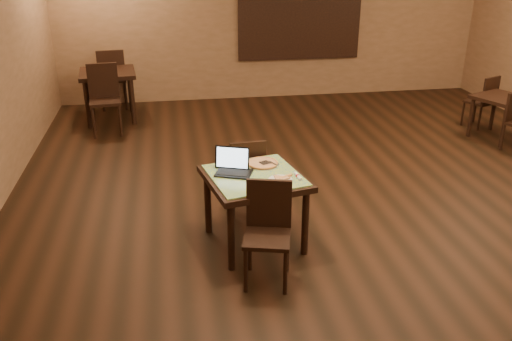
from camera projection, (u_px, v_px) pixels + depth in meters
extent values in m
plane|color=black|center=(354.00, 214.00, 6.16)|extent=(10.00, 10.00, 0.00)
cube|color=#8D6347|center=(273.00, 18.00, 10.09)|extent=(8.00, 0.02, 3.00)
cube|color=#285E95|center=(300.00, 15.00, 10.11)|extent=(2.20, 0.04, 1.50)
cube|color=black|center=(300.00, 15.00, 10.09)|extent=(2.34, 0.02, 1.64)
cylinder|color=black|center=(231.00, 236.00, 5.01)|extent=(0.07, 0.07, 0.71)
cylinder|color=black|center=(208.00, 202.00, 5.66)|extent=(0.07, 0.07, 0.71)
cylinder|color=black|center=(305.00, 222.00, 5.26)|extent=(0.07, 0.07, 0.71)
cylinder|color=black|center=(275.00, 191.00, 5.91)|extent=(0.07, 0.07, 0.71)
cube|color=black|center=(255.00, 179.00, 5.31)|extent=(1.09, 1.09, 0.06)
cube|color=#1964A7|center=(255.00, 175.00, 5.30)|extent=(1.00, 1.00, 0.02)
cylinder|color=black|center=(246.00, 271.00, 4.73)|extent=(0.04, 0.04, 0.44)
cylinder|color=black|center=(250.00, 250.00, 5.05)|extent=(0.04, 0.04, 0.44)
cylinder|color=black|center=(285.00, 273.00, 4.70)|extent=(0.04, 0.04, 0.44)
cylinder|color=black|center=(287.00, 252.00, 5.02)|extent=(0.04, 0.04, 0.44)
cube|color=black|center=(267.00, 238.00, 4.78)|extent=(0.50, 0.50, 0.04)
cube|color=black|center=(269.00, 203.00, 4.85)|extent=(0.40, 0.14, 0.46)
cylinder|color=black|center=(256.00, 187.00, 6.33)|extent=(0.04, 0.04, 0.42)
cylinder|color=black|center=(263.00, 199.00, 6.03)|extent=(0.04, 0.04, 0.42)
cylinder|color=black|center=(228.00, 189.00, 6.26)|extent=(0.04, 0.04, 0.42)
cylinder|color=black|center=(233.00, 202.00, 5.96)|extent=(0.04, 0.04, 0.42)
cube|color=black|center=(245.00, 176.00, 6.06)|extent=(0.42, 0.42, 0.04)
cube|color=black|center=(248.00, 162.00, 5.80)|extent=(0.40, 0.06, 0.45)
cube|color=black|center=(234.00, 173.00, 5.31)|extent=(0.41, 0.35, 0.02)
cube|color=black|center=(232.00, 158.00, 5.37)|extent=(0.34, 0.17, 0.23)
cube|color=silver|center=(232.00, 158.00, 5.36)|extent=(0.31, 0.14, 0.20)
cylinder|color=white|center=(280.00, 180.00, 5.16)|extent=(0.23, 0.23, 0.01)
cylinder|color=silver|center=(263.00, 164.00, 5.53)|extent=(0.33, 0.33, 0.01)
cylinder|color=#D1C18B|center=(263.00, 163.00, 5.52)|extent=(0.31, 0.31, 0.02)
torus|color=#D38443|center=(263.00, 163.00, 5.52)|extent=(0.32, 0.32, 0.02)
cube|color=silver|center=(265.00, 163.00, 5.50)|extent=(0.18, 0.25, 0.01)
cylinder|color=white|center=(298.00, 176.00, 5.22)|extent=(0.05, 0.15, 0.03)
cylinder|color=#A6141F|center=(298.00, 176.00, 5.22)|extent=(0.04, 0.03, 0.04)
cylinder|color=black|center=(504.00, 127.00, 8.00)|extent=(0.06, 0.06, 0.63)
cylinder|color=black|center=(471.00, 117.00, 8.43)|extent=(0.06, 0.06, 0.63)
cylinder|color=black|center=(493.00, 111.00, 8.72)|extent=(0.06, 0.06, 0.63)
cube|color=black|center=(502.00, 98.00, 8.23)|extent=(0.94, 0.94, 0.05)
cylinder|color=black|center=(503.00, 137.00, 7.92)|extent=(0.04, 0.04, 0.40)
cylinder|color=black|center=(475.00, 111.00, 9.13)|extent=(0.04, 0.04, 0.40)
cylinder|color=black|center=(492.00, 115.00, 8.89)|extent=(0.04, 0.04, 0.40)
cylinder|color=black|center=(463.00, 114.00, 8.97)|extent=(0.04, 0.04, 0.40)
cylinder|color=black|center=(479.00, 119.00, 8.73)|extent=(0.04, 0.04, 0.40)
cube|color=black|center=(479.00, 102.00, 8.84)|extent=(0.49, 0.49, 0.04)
cube|color=black|center=(491.00, 90.00, 8.62)|extent=(0.35, 0.19, 0.43)
cylinder|color=black|center=(87.00, 104.00, 8.78)|extent=(0.08, 0.08, 0.79)
cylinder|color=black|center=(88.00, 93.00, 9.42)|extent=(0.08, 0.08, 0.79)
cylinder|color=black|center=(132.00, 101.00, 8.95)|extent=(0.08, 0.08, 0.79)
cylinder|color=black|center=(130.00, 90.00, 9.58)|extent=(0.08, 0.08, 0.79)
cube|color=black|center=(107.00, 73.00, 9.02)|extent=(0.98, 0.98, 0.07)
cylinder|color=black|center=(94.00, 123.00, 8.36)|extent=(0.04, 0.04, 0.50)
cylinder|color=black|center=(94.00, 115.00, 8.71)|extent=(0.04, 0.04, 0.50)
cylinder|color=black|center=(120.00, 121.00, 8.45)|extent=(0.04, 0.04, 0.50)
cylinder|color=black|center=(120.00, 114.00, 8.81)|extent=(0.04, 0.04, 0.50)
cube|color=black|center=(105.00, 102.00, 8.47)|extent=(0.51, 0.51, 0.04)
cube|color=black|center=(103.00, 80.00, 8.54)|extent=(0.47, 0.09, 0.54)
cylinder|color=black|center=(125.00, 90.00, 10.12)|extent=(0.04, 0.04, 0.50)
cylinder|color=black|center=(126.00, 96.00, 9.77)|extent=(0.04, 0.04, 0.50)
cylinder|color=black|center=(103.00, 92.00, 10.03)|extent=(0.04, 0.04, 0.50)
cylinder|color=black|center=(103.00, 98.00, 9.67)|extent=(0.04, 0.04, 0.50)
cube|color=black|center=(113.00, 79.00, 9.79)|extent=(0.51, 0.51, 0.04)
cube|color=black|center=(111.00, 66.00, 9.48)|extent=(0.47, 0.09, 0.54)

